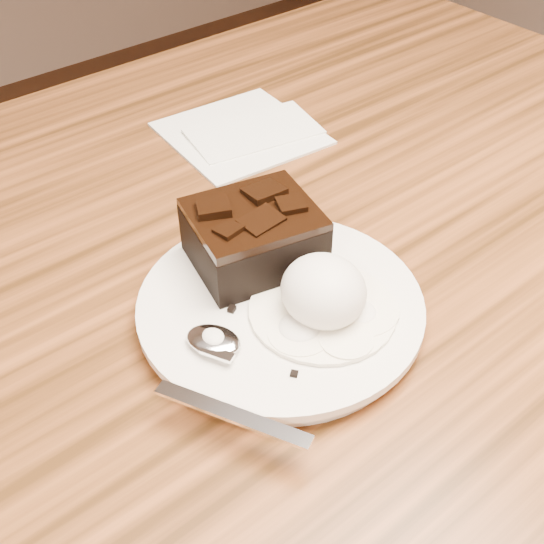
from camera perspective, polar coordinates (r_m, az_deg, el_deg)
dining_table at (r=0.88m, az=-1.60°, el=-18.23°), size 1.20×0.80×0.75m
plate at (r=0.54m, az=0.68°, el=-3.02°), size 0.22×0.22×0.02m
brownie at (r=0.56m, az=-1.46°, el=2.60°), size 0.11×0.10×0.04m
ice_cream_scoop at (r=0.51m, az=4.15°, el=-1.53°), size 0.06×0.06×0.05m
melt_puddle at (r=0.53m, az=4.05°, el=-3.13°), size 0.11×0.11×0.00m
spoon at (r=0.50m, az=-4.70°, el=-5.60°), size 0.10×0.16×0.01m
napkin at (r=0.77m, az=-2.53°, el=11.14°), size 0.16×0.16×0.01m
crumb_a at (r=0.53m, az=-3.24°, el=-2.99°), size 0.01×0.01×0.00m
crumb_b at (r=0.48m, az=1.79°, el=-8.17°), size 0.01×0.01×0.00m
crumb_c at (r=0.50m, az=4.12°, el=-5.63°), size 0.00×0.01×0.00m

